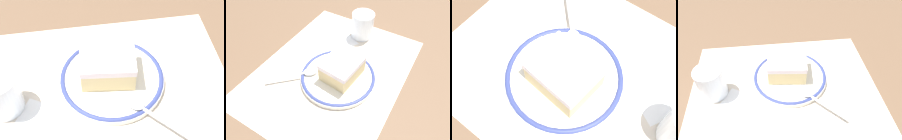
# 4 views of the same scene
# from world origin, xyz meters

# --- Properties ---
(ground_plane) EXTENTS (2.40, 2.40, 0.00)m
(ground_plane) POSITION_xyz_m (0.00, 0.00, 0.00)
(ground_plane) COLOR brown
(placemat) EXTENTS (0.46, 0.35, 0.00)m
(placemat) POSITION_xyz_m (0.00, 0.00, 0.00)
(placemat) COLOR beige
(placemat) RESTS_ON ground_plane
(plate) EXTENTS (0.19, 0.19, 0.01)m
(plate) POSITION_xyz_m (0.02, 0.03, 0.01)
(plate) COLOR silver
(plate) RESTS_ON placemat
(cake_slice) EXTENTS (0.10, 0.09, 0.05)m
(cake_slice) POSITION_xyz_m (0.01, 0.03, 0.04)
(cake_slice) COLOR beige
(cake_slice) RESTS_ON plate
(spoon) EXTENTS (0.10, 0.10, 0.01)m
(spoon) POSITION_xyz_m (0.06, -0.05, 0.02)
(spoon) COLOR silver
(spoon) RESTS_ON plate
(cup) EXTENTS (0.06, 0.06, 0.08)m
(cup) POSITION_xyz_m (-0.17, 0.00, 0.03)
(cup) COLOR silver
(cup) RESTS_ON placemat
(napkin) EXTENTS (0.18, 0.18, 0.00)m
(napkin) POSITION_xyz_m (-0.10, -0.08, 0.00)
(napkin) COLOR white
(napkin) RESTS_ON placemat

